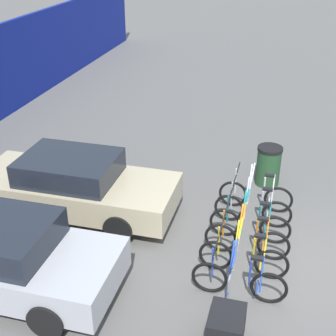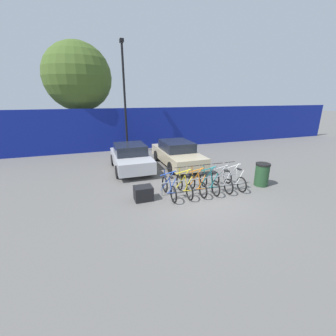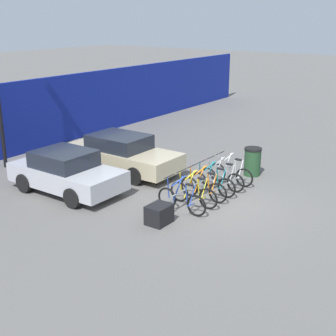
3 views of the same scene
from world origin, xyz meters
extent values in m
plane|color=#605E5B|center=(0.00, 0.00, 0.00)|extent=(120.00, 120.00, 0.00)
cube|color=navy|center=(0.00, 9.50, 1.52)|extent=(36.00, 0.16, 3.05)
cylinder|color=gray|center=(0.35, 0.68, 0.55)|extent=(3.53, 0.04, 0.04)
cylinder|color=gray|center=(-1.42, 0.68, 0.28)|extent=(0.04, 0.04, 0.55)
cylinder|color=gray|center=(2.12, 0.68, 0.28)|extent=(0.04, 0.04, 0.55)
torus|color=black|center=(-1.17, 0.00, 0.33)|extent=(0.06, 0.66, 0.66)
torus|color=black|center=(-1.17, 1.05, 0.33)|extent=(0.06, 0.66, 0.66)
cylinder|color=#284CB7|center=(-1.17, 0.68, 0.65)|extent=(0.60, 0.04, 0.76)
cylinder|color=#284CB7|center=(-1.17, 0.63, 0.96)|extent=(0.68, 0.04, 0.16)
cylinder|color=#284CB7|center=(-1.17, 0.35, 0.59)|extent=(0.14, 0.04, 0.63)
cylinder|color=#284CB7|center=(-1.17, 0.15, 0.61)|extent=(0.32, 0.03, 0.58)
cylinder|color=#284CB7|center=(-1.17, 0.20, 0.31)|extent=(0.40, 0.03, 0.08)
cylinder|color=#284CB7|center=(-1.17, 1.01, 0.68)|extent=(0.12, 0.04, 0.69)
cylinder|color=black|center=(-1.17, 0.97, 1.04)|extent=(0.52, 0.03, 0.03)
cube|color=black|center=(-1.17, 0.25, 0.93)|extent=(0.10, 0.22, 0.05)
torus|color=black|center=(-0.51, 0.00, 0.33)|extent=(0.06, 0.66, 0.66)
torus|color=black|center=(-0.51, 1.05, 0.33)|extent=(0.06, 0.66, 0.66)
cylinder|color=yellow|center=(-0.51, 0.68, 0.65)|extent=(0.60, 0.04, 0.76)
cylinder|color=yellow|center=(-0.51, 0.63, 0.96)|extent=(0.68, 0.04, 0.16)
cylinder|color=yellow|center=(-0.51, 0.35, 0.59)|extent=(0.14, 0.04, 0.63)
cylinder|color=yellow|center=(-0.51, 0.15, 0.61)|extent=(0.32, 0.03, 0.58)
cylinder|color=yellow|center=(-0.51, 0.20, 0.31)|extent=(0.40, 0.03, 0.08)
cylinder|color=yellow|center=(-0.51, 1.01, 0.68)|extent=(0.12, 0.04, 0.69)
cylinder|color=black|center=(-0.51, 0.97, 1.04)|extent=(0.52, 0.03, 0.03)
cube|color=black|center=(-0.51, 0.25, 0.93)|extent=(0.10, 0.22, 0.05)
torus|color=black|center=(0.07, 0.00, 0.33)|extent=(0.06, 0.66, 0.66)
torus|color=black|center=(0.07, 1.05, 0.33)|extent=(0.06, 0.66, 0.66)
cylinder|color=orange|center=(0.07, 0.68, 0.65)|extent=(0.60, 0.04, 0.76)
cylinder|color=orange|center=(0.07, 0.63, 0.96)|extent=(0.68, 0.04, 0.16)
cylinder|color=orange|center=(0.07, 0.35, 0.59)|extent=(0.14, 0.04, 0.63)
cylinder|color=orange|center=(0.07, 0.15, 0.61)|extent=(0.32, 0.03, 0.58)
cylinder|color=orange|center=(0.07, 0.20, 0.31)|extent=(0.40, 0.03, 0.08)
cylinder|color=orange|center=(0.07, 1.01, 0.68)|extent=(0.12, 0.04, 0.69)
cylinder|color=black|center=(0.07, 0.97, 1.04)|extent=(0.52, 0.03, 0.03)
cube|color=black|center=(0.07, 0.25, 0.93)|extent=(0.10, 0.22, 0.05)
torus|color=black|center=(0.63, 0.00, 0.33)|extent=(0.06, 0.66, 0.66)
torus|color=black|center=(0.63, 1.05, 0.33)|extent=(0.06, 0.66, 0.66)
cylinder|color=#197A7F|center=(0.63, 0.68, 0.65)|extent=(0.60, 0.04, 0.76)
cylinder|color=#197A7F|center=(0.63, 0.63, 0.96)|extent=(0.68, 0.04, 0.16)
cylinder|color=#197A7F|center=(0.63, 0.35, 0.59)|extent=(0.14, 0.04, 0.63)
cylinder|color=#197A7F|center=(0.63, 0.15, 0.61)|extent=(0.32, 0.03, 0.58)
cylinder|color=#197A7F|center=(0.63, 0.20, 0.31)|extent=(0.40, 0.03, 0.08)
cylinder|color=#197A7F|center=(0.63, 1.01, 0.68)|extent=(0.12, 0.04, 0.69)
cylinder|color=black|center=(0.63, 0.97, 1.04)|extent=(0.52, 0.03, 0.03)
cube|color=black|center=(0.63, 0.25, 0.93)|extent=(0.10, 0.22, 0.05)
torus|color=black|center=(1.23, 0.00, 0.33)|extent=(0.06, 0.66, 0.66)
torus|color=black|center=(1.23, 1.05, 0.33)|extent=(0.06, 0.66, 0.66)
cylinder|color=#B7B7BC|center=(1.23, 0.68, 0.65)|extent=(0.60, 0.04, 0.76)
cylinder|color=#B7B7BC|center=(1.23, 0.63, 0.96)|extent=(0.68, 0.04, 0.16)
cylinder|color=#B7B7BC|center=(1.23, 0.35, 0.59)|extent=(0.14, 0.04, 0.63)
cylinder|color=#B7B7BC|center=(1.23, 0.15, 0.61)|extent=(0.32, 0.03, 0.58)
cylinder|color=#B7B7BC|center=(1.23, 0.20, 0.31)|extent=(0.40, 0.03, 0.08)
cylinder|color=#B7B7BC|center=(1.23, 1.01, 0.68)|extent=(0.12, 0.04, 0.69)
cylinder|color=black|center=(1.23, 0.97, 1.04)|extent=(0.52, 0.03, 0.03)
cube|color=black|center=(1.23, 0.25, 0.93)|extent=(0.10, 0.22, 0.05)
torus|color=black|center=(1.87, 0.00, 0.33)|extent=(0.06, 0.66, 0.66)
torus|color=black|center=(1.87, 1.05, 0.33)|extent=(0.06, 0.66, 0.66)
cylinder|color=silver|center=(1.87, 0.68, 0.65)|extent=(0.60, 0.04, 0.76)
cylinder|color=silver|center=(1.87, 0.63, 0.96)|extent=(0.68, 0.04, 0.16)
cylinder|color=silver|center=(1.87, 0.35, 0.59)|extent=(0.14, 0.04, 0.63)
cylinder|color=silver|center=(1.87, 0.15, 0.61)|extent=(0.32, 0.03, 0.58)
cylinder|color=silver|center=(1.87, 0.20, 0.31)|extent=(0.40, 0.03, 0.08)
cylinder|color=silver|center=(1.87, 1.01, 0.68)|extent=(0.12, 0.04, 0.69)
cylinder|color=black|center=(1.87, 0.97, 1.04)|extent=(0.52, 0.03, 0.03)
cube|color=black|center=(1.87, 0.25, 0.93)|extent=(0.10, 0.22, 0.05)
cube|color=#B7B7BC|center=(-1.97, 4.53, 0.57)|extent=(1.80, 3.94, 0.62)
cube|color=#1E232D|center=(-1.97, 4.63, 1.14)|extent=(1.58, 1.81, 0.52)
cylinder|color=black|center=(-2.83, 5.67, 0.32)|extent=(0.20, 0.64, 0.64)
cylinder|color=black|center=(-1.12, 5.67, 0.32)|extent=(0.20, 0.64, 0.64)
cylinder|color=black|center=(-2.83, 3.39, 0.32)|extent=(0.20, 0.64, 0.64)
cylinder|color=black|center=(-1.12, 3.39, 0.32)|extent=(0.20, 0.64, 0.64)
cube|color=#C1B28E|center=(0.71, 4.48, 0.57)|extent=(1.80, 4.57, 0.62)
cube|color=#1E232D|center=(0.71, 4.60, 1.14)|extent=(1.58, 2.10, 0.52)
cylinder|color=black|center=(-0.14, 5.81, 0.32)|extent=(0.20, 0.64, 0.64)
cylinder|color=black|center=(1.57, 5.81, 0.32)|extent=(0.20, 0.64, 0.64)
cylinder|color=black|center=(-0.14, 3.16, 0.32)|extent=(0.20, 0.64, 0.64)
cylinder|color=black|center=(1.57, 3.16, 0.32)|extent=(0.20, 0.64, 0.64)
cylinder|color=black|center=(-1.52, 8.50, 3.50)|extent=(0.14, 0.14, 7.00)
cube|color=black|center=(-1.52, 8.50, 7.15)|extent=(0.24, 0.44, 0.20)
cylinder|color=#234728|center=(3.17, 0.34, 0.47)|extent=(0.60, 0.60, 0.95)
cylinder|color=black|center=(3.17, 0.34, 0.99)|extent=(0.63, 0.63, 0.08)
cube|color=black|center=(-2.19, 0.59, 0.28)|extent=(0.70, 0.56, 0.55)
cylinder|color=brown|center=(-4.39, 11.30, 1.69)|extent=(0.57, 0.57, 3.38)
sphere|color=#425B23|center=(-4.39, 11.30, 5.18)|extent=(4.78, 4.78, 4.78)
camera|label=1|loc=(-7.64, 0.09, 5.96)|focal=50.00mm
camera|label=2|loc=(-3.87, -7.24, 3.84)|focal=24.00mm
camera|label=3|loc=(-11.83, -6.66, 5.58)|focal=50.00mm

